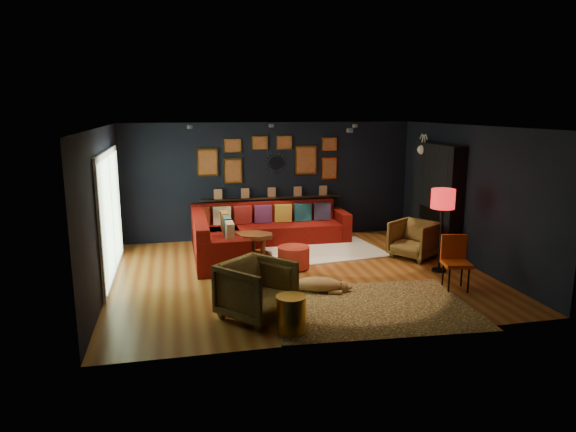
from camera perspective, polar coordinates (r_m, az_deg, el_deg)
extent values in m
plane|color=#935D26|center=(9.23, 1.30, -6.42)|extent=(6.50, 6.50, 0.00)
plane|color=black|center=(11.57, -1.91, 3.93)|extent=(6.50, 0.00, 6.50)
plane|color=black|center=(6.34, 7.27, -2.84)|extent=(6.50, 0.00, 6.50)
plane|color=black|center=(8.74, -19.84, 0.62)|extent=(0.00, 5.50, 5.50)
plane|color=black|center=(10.18, 19.43, 2.16)|extent=(0.00, 5.50, 5.50)
plane|color=beige|center=(8.77, 1.38, 9.92)|extent=(6.50, 6.50, 0.00)
cube|color=maroon|center=(11.25, -2.40, -1.95)|extent=(3.20, 0.95, 0.42)
cube|color=maroon|center=(11.50, -2.73, 0.49)|extent=(3.20, 0.24, 0.46)
cube|color=maroon|center=(11.64, 5.86, -0.99)|extent=(0.22, 0.95, 0.64)
cube|color=maroon|center=(10.06, -7.63, -3.73)|extent=(0.95, 2.20, 0.42)
cube|color=maroon|center=(9.93, -9.74, -1.50)|extent=(0.24, 2.20, 0.46)
cube|color=maroon|center=(9.07, -7.10, -4.73)|extent=(0.95, 0.22, 0.64)
cube|color=#95351B|center=(11.16, -9.65, -0.07)|extent=(0.38, 0.14, 0.38)
cube|color=beige|center=(11.19, -7.35, 0.03)|extent=(0.38, 0.14, 0.38)
cube|color=maroon|center=(11.24, -5.07, 0.13)|extent=(0.38, 0.14, 0.38)
cube|color=#532350|center=(11.30, -2.80, 0.23)|extent=(0.38, 0.14, 0.38)
cube|color=#AE8D2B|center=(11.38, -0.57, 0.33)|extent=(0.38, 0.14, 0.38)
cube|color=#154857|center=(11.48, 1.63, 0.43)|extent=(0.38, 0.14, 0.38)
cube|color=#292741|center=(11.60, 3.79, 0.52)|extent=(0.38, 0.14, 0.38)
cube|color=#985820|center=(10.65, -7.05, -0.56)|extent=(0.14, 0.38, 0.38)
cube|color=#245354|center=(10.17, -6.78, -1.16)|extent=(0.14, 0.38, 0.38)
cube|color=tan|center=(9.68, -6.48, -1.81)|extent=(0.14, 0.38, 0.38)
cube|color=black|center=(11.56, -1.83, 2.02)|extent=(3.20, 0.12, 0.04)
cube|color=gold|center=(11.31, -8.92, 5.91)|extent=(0.45, 0.03, 0.60)
cube|color=#AA562C|center=(11.30, -8.91, 5.90)|extent=(0.38, 0.01, 0.51)
cube|color=gold|center=(11.38, -6.11, 5.01)|extent=(0.40, 0.03, 0.55)
cube|color=#AA562C|center=(11.36, -6.10, 5.00)|extent=(0.34, 0.01, 0.47)
cube|color=gold|center=(11.33, -6.17, 7.77)|extent=(0.38, 0.03, 0.30)
cube|color=#AA562C|center=(11.31, -6.16, 7.76)|extent=(0.32, 0.01, 0.25)
cube|color=gold|center=(11.66, 2.00, 6.22)|extent=(0.50, 0.03, 0.65)
cube|color=#AA562C|center=(11.64, 2.02, 6.21)|extent=(0.42, 0.01, 0.55)
cube|color=gold|center=(11.83, 4.58, 5.30)|extent=(0.35, 0.03, 0.50)
cube|color=#AA562C|center=(11.81, 4.61, 5.29)|extent=(0.30, 0.01, 0.42)
cube|color=gold|center=(11.78, 4.63, 7.95)|extent=(0.35, 0.03, 0.30)
cube|color=#AA562C|center=(11.76, 4.65, 7.95)|extent=(0.30, 0.01, 0.25)
cube|color=gold|center=(11.41, -3.15, 8.10)|extent=(0.35, 0.03, 0.30)
cube|color=#AA562C|center=(11.39, -3.14, 8.09)|extent=(0.30, 0.01, 0.25)
cube|color=gold|center=(11.51, -0.42, 8.15)|extent=(0.35, 0.03, 0.30)
cube|color=#AA562C|center=(11.49, -0.41, 8.15)|extent=(0.30, 0.01, 0.25)
cylinder|color=silver|center=(11.51, -1.40, 5.90)|extent=(0.28, 0.03, 0.28)
cone|color=gold|center=(11.55, -0.32, 5.92)|extent=(0.03, 0.16, 0.03)
cone|color=gold|center=(11.54, -0.41, 6.34)|extent=(0.04, 0.16, 0.04)
cone|color=gold|center=(11.52, -0.64, 6.69)|extent=(0.04, 0.16, 0.04)
cone|color=gold|center=(11.50, -0.99, 6.92)|extent=(0.04, 0.16, 0.04)
cone|color=gold|center=(11.49, -1.41, 6.99)|extent=(0.03, 0.16, 0.03)
cone|color=gold|center=(11.47, -1.82, 6.90)|extent=(0.04, 0.16, 0.04)
cone|color=gold|center=(11.46, -2.17, 6.65)|extent=(0.04, 0.16, 0.04)
cone|color=gold|center=(11.46, -2.41, 6.29)|extent=(0.04, 0.16, 0.04)
cone|color=gold|center=(11.47, -2.48, 5.87)|extent=(0.03, 0.16, 0.03)
cone|color=gold|center=(11.48, -2.40, 5.45)|extent=(0.04, 0.16, 0.04)
cone|color=gold|center=(11.50, -2.16, 5.11)|extent=(0.04, 0.16, 0.04)
cone|color=gold|center=(11.51, -1.81, 4.88)|extent=(0.04, 0.16, 0.04)
cone|color=gold|center=(11.53, -1.39, 4.81)|extent=(0.03, 0.16, 0.03)
cone|color=gold|center=(11.55, -0.98, 4.91)|extent=(0.04, 0.16, 0.04)
cone|color=gold|center=(11.56, -0.64, 5.15)|extent=(0.04, 0.16, 0.04)
cone|color=gold|center=(11.56, -0.40, 5.51)|extent=(0.04, 0.16, 0.04)
cube|color=black|center=(10.90, 16.21, 1.91)|extent=(0.30, 1.60, 2.20)
cube|color=black|center=(11.00, 15.74, -1.44)|extent=(0.20, 0.80, 0.90)
cone|color=white|center=(11.26, 15.69, 7.12)|extent=(0.35, 0.28, 0.28)
sphere|color=white|center=(11.16, 14.68, 7.14)|extent=(0.20, 0.20, 0.20)
cylinder|color=white|center=(11.11, 14.96, 7.98)|extent=(0.02, 0.10, 0.28)
cylinder|color=white|center=(11.21, 14.68, 8.03)|extent=(0.02, 0.10, 0.28)
cube|color=white|center=(9.36, -19.12, 0.13)|extent=(0.04, 2.80, 2.20)
cube|color=#BAE1AC|center=(9.35, -18.97, 0.14)|extent=(0.01, 2.60, 2.00)
cube|color=white|center=(9.35, -18.94, 0.14)|extent=(0.02, 0.06, 2.00)
cylinder|color=black|center=(9.72, -10.87, 9.67)|extent=(0.10, 0.10, 0.06)
cylinder|color=black|center=(10.29, -1.87, 9.99)|extent=(0.10, 0.10, 0.06)
cylinder|color=black|center=(10.33, 7.44, 9.90)|extent=(0.10, 0.10, 0.06)
cylinder|color=black|center=(8.18, 6.88, 9.42)|extent=(0.10, 0.10, 0.06)
cube|color=white|center=(10.64, 4.04, -3.87)|extent=(2.46, 1.92, 0.03)
cube|color=tan|center=(7.81, 9.20, -10.02)|extent=(3.10, 2.32, 0.02)
cylinder|color=brown|center=(10.22, -4.47, -3.51)|extent=(0.10, 0.10, 0.32)
cylinder|color=brown|center=(10.26, -2.79, -3.42)|extent=(0.10, 0.10, 0.32)
cylinder|color=brown|center=(10.58, -3.92, -2.97)|extent=(0.10, 0.10, 0.32)
cylinder|color=#A3271B|center=(9.45, 0.64, -4.56)|extent=(0.59, 0.59, 0.38)
imported|color=#B89042|center=(7.26, -3.53, -7.89)|extent=(1.19, 1.19, 0.90)
imported|color=#B89042|center=(10.41, 13.85, -2.34)|extent=(1.05, 1.06, 0.81)
cylinder|color=gold|center=(6.85, 0.34, -10.86)|extent=(0.40, 0.40, 0.50)
cylinder|color=black|center=(8.63, 17.46, -6.79)|extent=(0.03, 0.03, 0.44)
cylinder|color=black|center=(8.73, 19.41, -6.70)|extent=(0.03, 0.03, 0.44)
cylinder|color=black|center=(8.91, 16.83, -6.16)|extent=(0.03, 0.03, 0.44)
cylinder|color=black|center=(9.01, 18.73, -6.08)|extent=(0.03, 0.03, 0.44)
cube|color=#EA4E14|center=(8.76, 18.20, -5.07)|extent=(0.49, 0.49, 0.06)
cube|color=#EA4E14|center=(8.85, 17.93, -3.26)|extent=(0.42, 0.13, 0.42)
cylinder|color=black|center=(9.75, 16.38, -5.79)|extent=(0.25, 0.25, 0.04)
cylinder|color=black|center=(9.59, 16.60, -2.18)|extent=(0.04, 0.04, 1.22)
cylinder|color=red|center=(9.45, 16.85, 1.85)|extent=(0.42, 0.42, 0.34)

